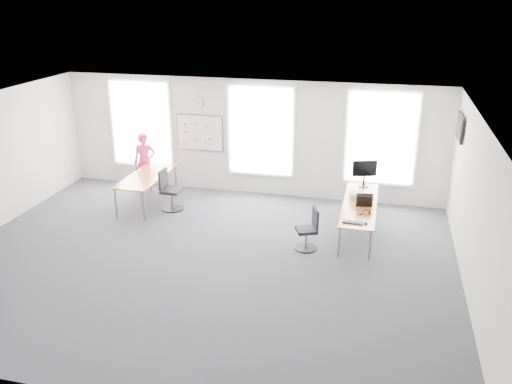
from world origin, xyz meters
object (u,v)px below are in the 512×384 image
(chair_left, at_px, (169,192))
(headphones, at_px, (366,212))
(desk_right, at_px, (360,206))
(monitor, at_px, (365,171))
(chair_right, at_px, (309,232))
(keyboard, at_px, (353,223))
(desk_left, at_px, (147,178))
(person, at_px, (145,162))

(chair_left, relative_size, headphones, 5.91)
(desk_right, distance_m, chair_left, 4.60)
(monitor, bearing_deg, chair_right, -132.32)
(keyboard, height_order, monitor, monitor)
(desk_right, xyz_separation_m, desk_left, (-5.24, 0.41, 0.08))
(desk_right, height_order, chair_right, chair_right)
(chair_left, bearing_deg, desk_right, -91.59)
(desk_right, bearing_deg, keyboard, -93.42)
(desk_right, distance_m, chair_right, 1.48)
(keyboard, bearing_deg, chair_right, -171.50)
(keyboard, height_order, headphones, headphones)
(desk_left, xyz_separation_m, person, (-0.45, 0.90, 0.09))
(monitor, bearing_deg, chair_left, 172.08)
(monitor, bearing_deg, desk_left, 168.99)
(chair_right, xyz_separation_m, monitor, (0.97, 2.25, 0.67))
(chair_right, relative_size, person, 0.56)
(desk_right, bearing_deg, chair_right, -130.93)
(chair_right, distance_m, person, 5.33)
(chair_right, bearing_deg, headphones, 93.40)
(person, distance_m, keyboard, 6.12)
(desk_left, bearing_deg, person, 116.52)
(person, bearing_deg, desk_right, -37.53)
(person, relative_size, headphones, 9.28)
(keyboard, xyz_separation_m, monitor, (0.08, 2.23, 0.38))
(desk_right, height_order, headphones, headphones)
(chair_right, distance_m, monitor, 2.54)
(desk_right, xyz_separation_m, chair_right, (-0.96, -1.10, -0.23))
(keyboard, bearing_deg, desk_left, 171.06)
(desk_left, distance_m, monitor, 5.32)
(desk_left, xyz_separation_m, chair_right, (4.29, -1.52, -0.31))
(chair_right, height_order, monitor, monitor)
(chair_right, height_order, headphones, chair_right)
(chair_left, xyz_separation_m, monitor, (4.60, 0.90, 0.61))
(desk_left, height_order, headphones, desk_left)
(desk_left, height_order, chair_left, chair_left)
(chair_right, relative_size, keyboard, 2.10)
(desk_right, relative_size, desk_left, 1.30)
(desk_left, height_order, monitor, monitor)
(desk_right, relative_size, person, 1.72)
(person, xyz_separation_m, monitor, (5.71, -0.16, 0.26))
(desk_right, relative_size, headphones, 15.95)
(person, bearing_deg, desk_left, -87.99)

